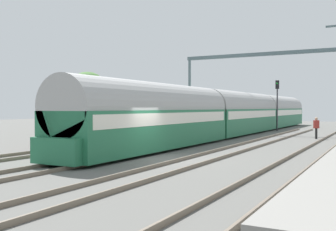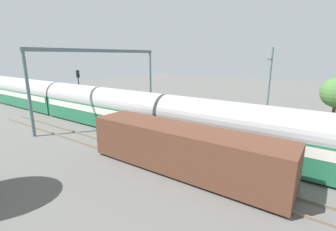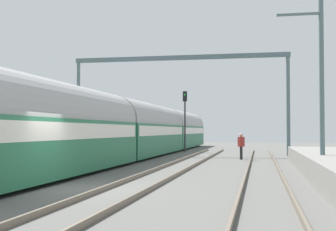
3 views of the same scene
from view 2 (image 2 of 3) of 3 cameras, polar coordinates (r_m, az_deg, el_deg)
ground at (r=19.81m, az=32.21°, el=-9.48°), size 120.00×120.00×0.00m
track_far_west at (r=13.99m, az=30.45°, el=-18.55°), size 1.52×60.00×0.16m
track_west at (r=17.80m, az=31.78°, el=-11.69°), size 1.51×60.00×0.16m
track_east at (r=21.78m, az=32.60°, el=-7.29°), size 1.51×60.00×0.16m
track_far_east at (r=25.86m, az=33.15°, el=-4.25°), size 1.52×60.00×0.16m
platform at (r=29.55m, az=29.77°, el=-1.02°), size 4.40×28.00×0.90m
passenger_train at (r=26.35m, az=-15.32°, el=2.14°), size 2.93×49.20×3.82m
freight_car at (r=15.25m, az=3.41°, el=-7.94°), size 2.80×13.00×2.70m
person_crossing at (r=29.64m, az=-0.58°, el=2.05°), size 0.46×0.44×1.73m
railway_signal_far at (r=32.44m, az=-20.32°, el=6.53°), size 0.36×0.30×5.39m
catenary_gantry at (r=28.77m, az=-15.12°, el=11.10°), size 17.21×0.28×7.86m
catenary_pole_east_mid at (r=28.04m, az=22.78°, el=6.74°), size 1.90×0.20×8.00m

